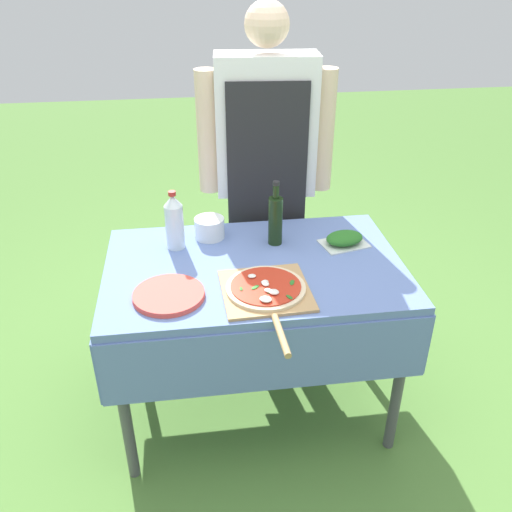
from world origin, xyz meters
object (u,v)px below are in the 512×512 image
Objects in this scene: prep_table at (254,284)px; herb_container at (344,239)px; oil_bottle at (275,219)px; plate_stack at (169,295)px; person_cook at (266,160)px; pizza_on_peel at (266,291)px; water_bottle at (174,222)px; mixing_tub at (210,228)px.

prep_table is 0.44m from herb_container.
oil_bottle is 0.60m from plate_stack.
herb_container reaches higher than prep_table.
person_cook is at bearing 87.53° from oil_bottle.
pizza_on_peel is 2.47× the size of herb_container.
plate_stack is at bearing -141.86° from oil_bottle.
oil_bottle is (0.10, 0.39, 0.10)m from pizza_on_peel.
herb_container is at bearing 15.92° from prep_table.
herb_container is 0.83× the size of plate_stack.
plate_stack is at bearing -94.62° from water_bottle.
prep_table is 2.24× the size of pizza_on_peel.
prep_table is 5.53× the size of herb_container.
mixing_tub is 0.49m from plate_stack.
plate_stack is at bearing -157.90° from herb_container.
person_cook is 6.37× the size of plate_stack.
water_bottle is at bearing 126.91° from pizza_on_peel.
oil_bottle is 0.43m from water_bottle.
person_cook is 6.59× the size of water_bottle.
person_cook is at bearing 57.84° from plate_stack.
oil_bottle reaches higher than mixing_tub.
prep_table is 0.24m from pizza_on_peel.
pizza_on_peel is at bearing -69.20° from mixing_tub.
oil_bottle is at bearing -2.85° from water_bottle.
oil_bottle is at bearing 56.40° from prep_table.
herb_container is at bearing 126.61° from person_cook.
person_cook is 0.83m from pizza_on_peel.
pizza_on_peel is at bearing 86.56° from person_cook.
prep_table is 0.72× the size of person_cook.
water_bottle is 0.97× the size of plate_stack.
water_bottle is 0.18m from mixing_tub.
water_bottle is (-0.43, 0.02, 0.01)m from oil_bottle.
water_bottle is (-0.32, 0.19, 0.22)m from prep_table.
oil_bottle is at bearing 73.69° from pizza_on_peel.
mixing_tub is at bearing 165.71° from herb_container.
person_cook is 0.60m from water_bottle.
prep_table is 4.26× the size of oil_bottle.
oil_bottle is (0.11, 0.17, 0.21)m from prep_table.
prep_table is at bearing -57.80° from mixing_tub.
oil_bottle is at bearing 38.14° from plate_stack.
prep_table is 4.57× the size of plate_stack.
prep_table is at bearing 92.09° from pizza_on_peel.
person_cook is (0.13, 0.57, 0.33)m from prep_table.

